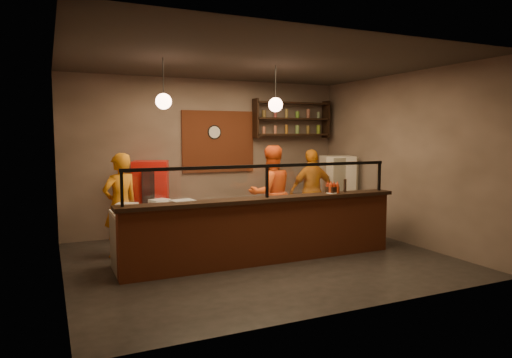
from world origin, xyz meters
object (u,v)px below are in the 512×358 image
cook_mid (271,193)px  fridge (337,192)px  pizza_dough (225,204)px  pepper_mill (345,186)px  cook_right (312,191)px  red_cooler (151,200)px  cook_left (120,205)px  wall_clock (214,132)px  condiment_caddy (332,190)px

cook_mid → fridge: cook_mid is taller
pizza_dough → pepper_mill: bearing=-15.0°
cook_right → red_cooler: size_ratio=1.13×
red_cooler → pepper_mill: size_ratio=6.91×
cook_left → cook_mid: bearing=155.2°
cook_mid → cook_left: bearing=-1.4°
cook_left → pizza_dough: 1.76m
wall_clock → condiment_caddy: bearing=-67.1°
condiment_caddy → pepper_mill: bearing=6.0°
fridge → red_cooler: 3.97m
wall_clock → cook_left: size_ratio=0.17×
fridge → pizza_dough: fridge is taller
wall_clock → pizza_dough: bearing=-105.2°
fridge → red_cooler: (-3.92, 0.62, -0.02)m
wall_clock → cook_left: bearing=-147.8°
cook_mid → cook_right: size_ratio=1.05×
cook_mid → pizza_dough: 1.45m
red_cooler → condiment_caddy: size_ratio=7.73×
wall_clock → cook_mid: 1.93m
wall_clock → pepper_mill: (1.43, -2.70, -0.93)m
condiment_caddy → red_cooler: bearing=136.8°
red_cooler → pepper_mill: red_cooler is taller
cook_left → fridge: cook_left is taller
cook_left → cook_right: (3.90, 0.23, 0.00)m
wall_clock → condiment_caddy: size_ratio=1.51×
cook_left → pepper_mill: 3.84m
fridge → pepper_mill: 2.10m
cook_right → fridge: (0.75, 0.19, -0.08)m
wall_clock → cook_right: (1.75, -1.12, -1.23)m
fridge → condiment_caddy: bearing=-107.7°
wall_clock → red_cooler: (-1.42, -0.31, -1.33)m
wall_clock → pepper_mill: 3.19m
pizza_dough → condiment_caddy: condiment_caddy is taller
cook_right → red_cooler: (-3.17, 0.81, -0.10)m
pepper_mill → cook_left: bearing=159.4°
pepper_mill → red_cooler: bearing=140.0°
cook_mid → condiment_caddy: cook_mid is taller
cook_left → pepper_mill: cook_left is taller
wall_clock → fridge: wall_clock is taller
cook_right → pepper_mill: cook_right is taller
cook_mid → pizza_dough: size_ratio=3.50×
cook_left → condiment_caddy: bearing=133.3°
fridge → pizza_dough: bearing=-139.1°
wall_clock → cook_mid: (0.65, -1.39, -1.18)m
cook_left → fridge: 4.67m
cook_mid → condiment_caddy: 1.44m
wall_clock → red_cooler: wall_clock is taller
cook_mid → pizza_dough: bearing=31.3°
fridge → red_cooler: bearing=-169.8°
cook_right → cook_mid: bearing=16.1°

